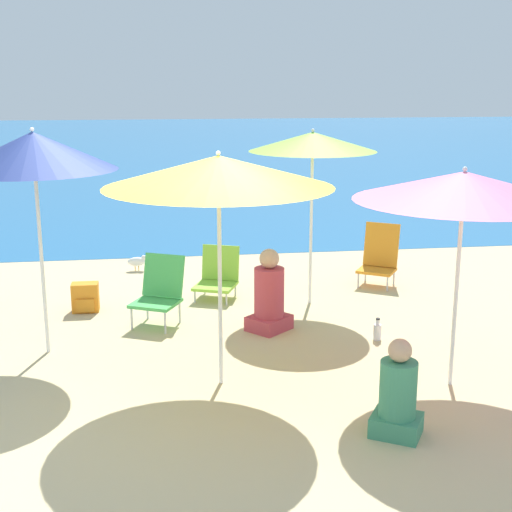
% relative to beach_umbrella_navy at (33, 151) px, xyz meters
% --- Properties ---
extents(ground_plane, '(60.00, 60.00, 0.00)m').
position_rel_beach_umbrella_navy_xyz_m(ground_plane, '(1.15, -0.96, -2.03)').
color(ground_plane, '#D1BA89').
extents(sea_water, '(60.00, 40.00, 0.01)m').
position_rel_beach_umbrella_navy_xyz_m(sea_water, '(1.15, 23.84, -2.03)').
color(sea_water, '#23669E').
rests_on(sea_water, ground).
extents(beach_umbrella_navy, '(1.58, 1.58, 2.26)m').
position_rel_beach_umbrella_navy_xyz_m(beach_umbrella_navy, '(0.00, 0.00, 0.00)').
color(beach_umbrella_navy, white).
rests_on(beach_umbrella_navy, ground).
extents(beach_umbrella_yellow, '(1.99, 1.99, 2.11)m').
position_rel_beach_umbrella_navy_xyz_m(beach_umbrella_yellow, '(1.67, -1.00, -0.10)').
color(beach_umbrella_yellow, white).
rests_on(beach_umbrella_yellow, ground).
extents(beach_umbrella_lime, '(1.52, 1.52, 2.14)m').
position_rel_beach_umbrella_navy_xyz_m(beach_umbrella_lime, '(2.99, 1.24, -0.05)').
color(beach_umbrella_lime, white).
rests_on(beach_umbrella_lime, ground).
extents(beach_umbrella_pink, '(1.89, 1.89, 1.98)m').
position_rel_beach_umbrella_navy_xyz_m(beach_umbrella_pink, '(3.73, -1.33, -0.22)').
color(beach_umbrella_pink, white).
rests_on(beach_umbrella_pink, ground).
extents(beach_chair_lime, '(0.65, 0.68, 0.64)m').
position_rel_beach_umbrella_navy_xyz_m(beach_chair_lime, '(1.88, 1.65, -1.75)').
color(beach_chair_lime, silver).
rests_on(beach_chair_lime, ground).
extents(beach_chair_orange, '(0.65, 0.65, 0.82)m').
position_rel_beach_umbrella_navy_xyz_m(beach_chair_orange, '(4.09, 1.93, -1.64)').
color(beach_chair_orange, silver).
rests_on(beach_chair_orange, ground).
extents(beach_chair_green, '(0.67, 0.69, 0.77)m').
position_rel_beach_umbrella_navy_xyz_m(beach_chair_green, '(1.14, 0.73, -1.63)').
color(beach_chair_green, silver).
rests_on(beach_chair_green, ground).
extents(person_seated_near, '(0.56, 0.56, 0.92)m').
position_rel_beach_umbrella_navy_xyz_m(person_seated_near, '(2.33, 0.34, -1.65)').
color(person_seated_near, '#BF3F4C').
rests_on(person_seated_near, ground).
extents(person_seated_far, '(0.48, 0.46, 0.79)m').
position_rel_beach_umbrella_navy_xyz_m(person_seated_far, '(2.93, -2.17, -1.71)').
color(person_seated_far, '#3F8C66').
rests_on(person_seated_far, ground).
extents(backpack_orange, '(0.31, 0.22, 0.35)m').
position_rel_beach_umbrella_navy_xyz_m(backpack_orange, '(0.26, 1.28, -1.86)').
color(backpack_orange, orange).
rests_on(backpack_orange, ground).
extents(water_bottle, '(0.09, 0.09, 0.24)m').
position_rel_beach_umbrella_navy_xyz_m(water_bottle, '(3.42, -0.13, -1.94)').
color(water_bottle, silver).
rests_on(water_bottle, ground).
extents(seagull, '(0.27, 0.11, 0.23)m').
position_rel_beach_umbrella_navy_xyz_m(seagull, '(0.84, 3.09, -1.89)').
color(seagull, gold).
rests_on(seagull, ground).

